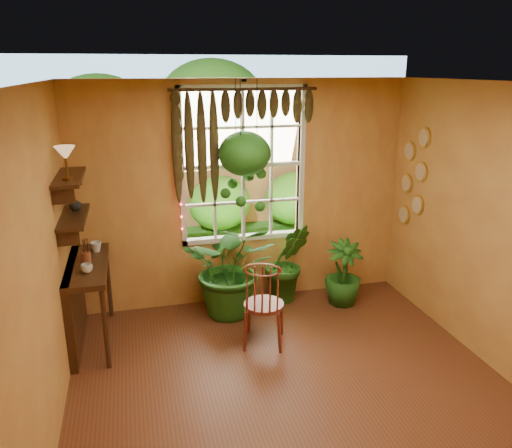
{
  "coord_description": "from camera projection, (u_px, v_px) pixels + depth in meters",
  "views": [
    {
      "loc": [
        -1.29,
        -3.42,
        2.81
      ],
      "look_at": [
        -0.13,
        1.15,
        1.33
      ],
      "focal_mm": 35.0,
      "sensor_mm": 36.0,
      "label": 1
    }
  ],
  "objects": [
    {
      "name": "window",
      "position": [
        243.0,
        166.0,
        5.91
      ],
      "size": [
        1.52,
        0.1,
        1.86
      ],
      "color": "silver",
      "rests_on": "wall_back"
    },
    {
      "name": "wall_plates",
      "position": [
        413.0,
        178.0,
        5.96
      ],
      "size": [
        0.04,
        0.32,
        1.1
      ],
      "primitive_type": null,
      "color": "beige",
      "rests_on": "wall_right"
    },
    {
      "name": "shelf_upper",
      "position": [
        69.0,
        177.0,
        4.81
      ],
      "size": [
        0.25,
        0.9,
        0.04
      ],
      "primitive_type": "cube",
      "color": "#3B2510",
      "rests_on": "wall_left"
    },
    {
      "name": "cup_b",
      "position": [
        96.0,
        247.0,
        5.4
      ],
      "size": [
        0.14,
        0.14,
        0.11
      ],
      "primitive_type": "imported",
      "rotation": [
        0.0,
        0.0,
        0.16
      ],
      "color": "beige",
      "rests_on": "counter_ledge"
    },
    {
      "name": "windsor_chair",
      "position": [
        264.0,
        316.0,
        5.22
      ],
      "size": [
        0.54,
        0.56,
        1.13
      ],
      "rotation": [
        0.0,
        0.0,
        -0.35
      ],
      "color": "maroon",
      "rests_on": "floor"
    },
    {
      "name": "string_lights",
      "position": [
        179.0,
        166.0,
        5.63
      ],
      "size": [
        0.03,
        0.03,
        1.54
      ],
      "primitive_type": null,
      "color": "#FF2633",
      "rests_on": "window"
    },
    {
      "name": "tiffany_lamp",
      "position": [
        65.0,
        155.0,
        4.53
      ],
      "size": [
        0.19,
        0.19,
        0.32
      ],
      "color": "brown",
      "rests_on": "shelf_upper"
    },
    {
      "name": "shelf_lower",
      "position": [
        74.0,
        217.0,
        4.93
      ],
      "size": [
        0.25,
        0.9,
        0.04
      ],
      "primitive_type": "cube",
      "color": "#3B2510",
      "rests_on": "wall_left"
    },
    {
      "name": "valance_vine",
      "position": [
        238.0,
        117.0,
        5.6
      ],
      "size": [
        1.7,
        0.12,
        1.1
      ],
      "color": "#3B2510",
      "rests_on": "window"
    },
    {
      "name": "potted_plant_left",
      "position": [
        232.0,
        267.0,
        5.8
      ],
      "size": [
        1.29,
        1.2,
        1.18
      ],
      "primitive_type": "imported",
      "rotation": [
        0.0,
        0.0,
        -0.31
      ],
      "color": "#154913",
      "rests_on": "floor"
    },
    {
      "name": "counter_ledge",
      "position": [
        79.0,
        295.0,
        5.18
      ],
      "size": [
        0.4,
        1.2,
        0.9
      ],
      "color": "#3B2510",
      "rests_on": "floor"
    },
    {
      "name": "floor",
      "position": [
        303.0,
        408.0,
        4.31
      ],
      "size": [
        4.5,
        4.5,
        0.0
      ],
      "primitive_type": "plane",
      "color": "#5C301A",
      "rests_on": "ground"
    },
    {
      "name": "wall_back",
      "position": [
        244.0,
        195.0,
        5.99
      ],
      "size": [
        4.0,
        0.0,
        4.0
      ],
      "primitive_type": "plane",
      "rotation": [
        1.57,
        0.0,
        0.0
      ],
      "color": "gold",
      "rests_on": "floor"
    },
    {
      "name": "potted_plant_right",
      "position": [
        343.0,
        273.0,
        6.11
      ],
      "size": [
        0.46,
        0.46,
        0.81
      ],
      "primitive_type": "imported",
      "rotation": [
        0.0,
        0.0,
        -0.01
      ],
      "color": "#154913",
      "rests_on": "floor"
    },
    {
      "name": "shelf_vase",
      "position": [
        75.0,
        204.0,
        5.09
      ],
      "size": [
        0.17,
        0.17,
        0.13
      ],
      "primitive_type": "imported",
      "rotation": [
        0.0,
        0.0,
        -0.42
      ],
      "color": "#B2AD99",
      "rests_on": "shelf_lower"
    },
    {
      "name": "brush_jar",
      "position": [
        86.0,
        250.0,
        5.09
      ],
      "size": [
        0.09,
        0.09,
        0.32
      ],
      "color": "brown",
      "rests_on": "counter_ledge"
    },
    {
      "name": "wall_left",
      "position": [
        34.0,
        290.0,
        3.44
      ],
      "size": [
        0.0,
        4.5,
        4.5
      ],
      "primitive_type": "plane",
      "rotation": [
        1.57,
        0.0,
        1.57
      ],
      "color": "gold",
      "rests_on": "floor"
    },
    {
      "name": "potted_plant_mid",
      "position": [
        287.0,
        262.0,
        6.17
      ],
      "size": [
        0.59,
        0.48,
        1.01
      ],
      "primitive_type": "imported",
      "rotation": [
        0.0,
        0.0,
        -0.06
      ],
      "color": "#154913",
      "rests_on": "floor"
    },
    {
      "name": "ceiling",
      "position": [
        314.0,
        84.0,
        3.5
      ],
      "size": [
        4.5,
        4.5,
        0.0
      ],
      "primitive_type": "plane",
      "rotation": [
        3.14,
        0.0,
        0.0
      ],
      "color": "white",
      "rests_on": "wall_back"
    },
    {
      "name": "cup_a",
      "position": [
        87.0,
        268.0,
        4.85
      ],
      "size": [
        0.15,
        0.15,
        0.09
      ],
      "primitive_type": "imported",
      "rotation": [
        0.0,
        0.0,
        0.4
      ],
      "color": "silver",
      "rests_on": "counter_ledge"
    },
    {
      "name": "backyard",
      "position": [
        205.0,
        145.0,
        10.34
      ],
      "size": [
        14.0,
        10.0,
        12.0
      ],
      "color": "#1E5919",
      "rests_on": "ground"
    },
    {
      "name": "hanging_basket",
      "position": [
        245.0,
        159.0,
        5.62
      ],
      "size": [
        0.59,
        0.59,
        1.47
      ],
      "color": "black",
      "rests_on": "ceiling"
    }
  ]
}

